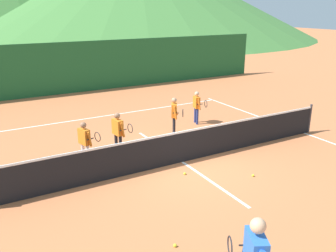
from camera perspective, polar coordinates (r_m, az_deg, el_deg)
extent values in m
plane|color=#C67042|center=(10.69, 2.29, -5.73)|extent=(120.00, 120.00, 0.00)
cube|color=white|center=(15.45, -8.71, 1.79)|extent=(10.42, 0.08, 0.01)
cube|color=white|center=(13.97, 20.81, -1.04)|extent=(0.08, 11.92, 0.01)
cube|color=white|center=(10.69, 2.29, -5.71)|extent=(0.08, 5.90, 0.01)
cylinder|color=#333338|center=(13.98, 21.60, 1.13)|extent=(0.08, 0.08, 1.05)
cube|color=black|center=(10.51, 2.32, -3.44)|extent=(10.76, 0.02, 0.92)
cube|color=white|center=(10.34, 2.36, -0.95)|extent=(10.76, 0.03, 0.06)
cube|color=blue|center=(5.47, 13.75, -18.93)|extent=(0.42, 0.54, 0.57)
sphere|color=#DBAD84|center=(5.22, 14.12, -15.12)|extent=(0.23, 0.23, 0.23)
cylinder|color=blue|center=(5.69, 12.49, -17.62)|extent=(0.19, 0.15, 0.56)
torus|color=#262628|center=(5.66, 9.80, -18.23)|extent=(0.15, 0.27, 0.29)
cylinder|color=black|center=(5.72, 12.32, -18.01)|extent=(0.21, 0.12, 0.03)
cylinder|color=silver|center=(10.75, -13.34, -4.23)|extent=(0.10, 0.10, 0.64)
cylinder|color=silver|center=(10.56, -12.60, -4.61)|extent=(0.10, 0.10, 0.64)
cube|color=orange|center=(10.46, -13.19, -1.65)|extent=(0.28, 0.42, 0.45)
sphere|color=#996B4C|center=(10.35, -13.32, 0.13)|extent=(0.18, 0.18, 0.18)
cylinder|color=orange|center=(10.67, -13.58, -1.43)|extent=(0.19, 0.11, 0.44)
cylinder|color=orange|center=(10.31, -12.35, -2.07)|extent=(0.15, 0.10, 0.44)
torus|color=#262628|center=(10.44, -11.14, -1.70)|extent=(0.10, 0.29, 0.29)
cylinder|color=black|center=(10.32, -12.25, -2.03)|extent=(0.22, 0.09, 0.03)
cylinder|color=black|center=(11.25, -8.22, -2.78)|extent=(0.10, 0.10, 0.67)
cylinder|color=black|center=(11.04, -7.55, -3.17)|extent=(0.10, 0.10, 0.67)
cube|color=orange|center=(10.95, -8.02, -0.18)|extent=(0.24, 0.43, 0.47)
sphere|color=#996B4C|center=(10.84, -8.10, 1.62)|extent=(0.19, 0.19, 0.19)
cylinder|color=orange|center=(11.18, -8.36, 0.04)|extent=(0.19, 0.10, 0.46)
cylinder|color=orange|center=(10.79, -7.23, -0.62)|extent=(0.15, 0.09, 0.46)
torus|color=#262628|center=(10.92, -6.04, -0.37)|extent=(0.07, 0.29, 0.29)
cylinder|color=black|center=(10.80, -7.14, -0.63)|extent=(0.22, 0.06, 0.03)
cylinder|color=black|center=(12.93, 0.95, 0.25)|extent=(0.10, 0.10, 0.67)
cylinder|color=black|center=(12.69, 0.97, -0.11)|extent=(0.10, 0.10, 0.67)
cube|color=orange|center=(12.64, 0.97, 2.54)|extent=(0.36, 0.44, 0.47)
sphere|color=tan|center=(12.55, 0.98, 4.11)|extent=(0.19, 0.19, 0.19)
cylinder|color=orange|center=(12.87, 1.20, 2.70)|extent=(0.19, 0.15, 0.46)
cylinder|color=orange|center=(12.43, 1.15, 2.10)|extent=(0.16, 0.13, 0.46)
torus|color=#262628|center=(12.44, 2.38, 2.07)|extent=(0.16, 0.27, 0.29)
cylinder|color=black|center=(12.43, 1.25, 2.07)|extent=(0.21, 0.13, 0.03)
cylinder|color=navy|center=(14.21, 4.35, 1.80)|extent=(0.09, 0.09, 0.63)
cylinder|color=navy|center=(13.99, 4.67, 1.53)|extent=(0.09, 0.09, 0.63)
cube|color=orange|center=(13.96, 4.56, 3.79)|extent=(0.27, 0.41, 0.45)
sphere|color=#DBAD84|center=(13.88, 4.60, 5.13)|extent=(0.18, 0.18, 0.18)
cylinder|color=orange|center=(14.18, 4.48, 3.91)|extent=(0.18, 0.11, 0.44)
cylinder|color=orange|center=(13.78, 4.98, 3.45)|extent=(0.14, 0.10, 0.44)
torus|color=#262628|center=(13.87, 6.03, 3.53)|extent=(0.10, 0.29, 0.29)
cylinder|color=black|center=(13.78, 5.07, 3.47)|extent=(0.22, 0.08, 0.03)
sphere|color=yellow|center=(10.06, 13.36, -7.65)|extent=(0.07, 0.07, 0.07)
sphere|color=yellow|center=(9.91, 2.67, -7.55)|extent=(0.07, 0.07, 0.07)
sphere|color=yellow|center=(7.23, 1.12, -18.44)|extent=(0.07, 0.07, 0.07)
cube|color=#1E5B2D|center=(19.75, -14.14, 9.04)|extent=(22.93, 0.08, 2.67)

